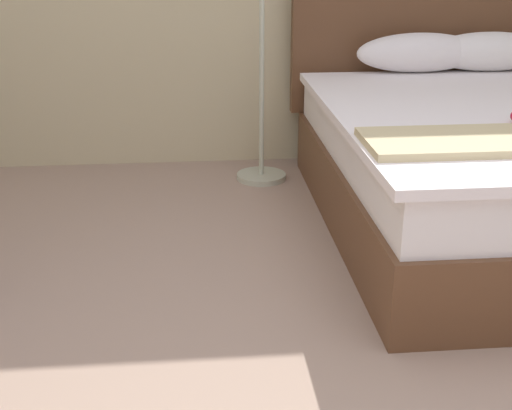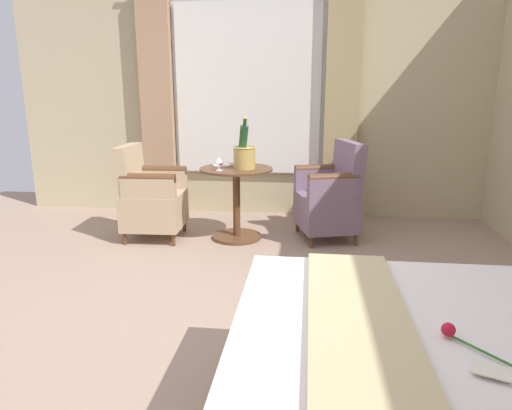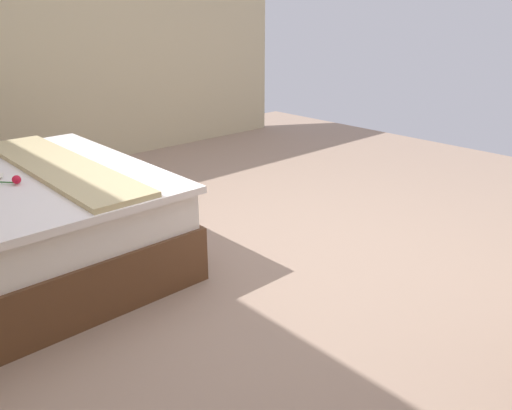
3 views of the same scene
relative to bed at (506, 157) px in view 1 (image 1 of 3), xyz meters
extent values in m
cube|color=brown|center=(0.00, -0.07, -0.16)|extent=(1.70, 2.05, 0.33)
cube|color=brown|center=(0.00, 0.99, 0.38)|extent=(1.78, 0.08, 0.76)
ellipsoid|color=white|center=(-0.20, 0.79, 0.37)|extent=(0.72, 0.24, 0.22)
ellipsoid|color=white|center=(0.20, 0.79, 0.37)|extent=(0.72, 0.25, 0.22)
cylinder|color=#B6BAA1|center=(-1.09, 0.73, -0.31)|extent=(0.28, 0.28, 0.03)
cylinder|color=#B6BAA1|center=(-1.09, 0.73, 0.45)|extent=(0.03, 0.03, 1.48)
camera|label=1|loc=(-1.49, -3.10, 1.01)|focal=50.00mm
camera|label=2|loc=(1.33, -0.83, 1.09)|focal=32.00mm
camera|label=3|loc=(-2.95, 0.45, 1.15)|focal=35.00mm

